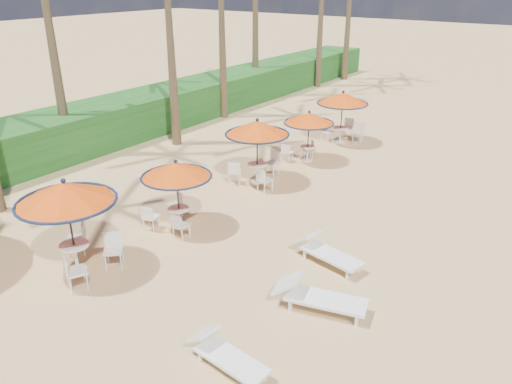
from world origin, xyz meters
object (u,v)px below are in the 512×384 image
station_0 (69,204)px  lounger_far (326,251)px  station_4 (343,104)px  station_1 (175,178)px  station_2 (257,136)px  lounger_mid (316,296)px  lounger_near (224,354)px  station_3 (308,123)px

station_0 → lounger_far: size_ratio=1.23×
station_4 → lounger_far: size_ratio=1.14×
station_1 → lounger_far: 4.92m
station_2 → lounger_far: 6.16m
station_1 → lounger_mid: size_ratio=0.97×
station_0 → lounger_mid: 6.50m
station_2 → lounger_far: bearing=-36.1°
lounger_near → lounger_mid: (0.55, 2.69, 0.06)m
station_3 → station_4: size_ratio=0.89×
station_0 → station_3: bearing=87.1°
station_0 → station_3: size_ratio=1.21×
lounger_near → station_3: bearing=117.8°
lounger_near → lounger_far: 4.66m
station_0 → station_3: 10.80m
station_1 → station_2: 4.41m
station_4 → lounger_mid: bearing=-65.3°
station_1 → station_4: size_ratio=0.92×
station_0 → station_1: (0.42, 3.28, -0.28)m
station_3 → lounger_mid: bearing=-57.9°
station_1 → lounger_near: station_1 is taller
station_4 → lounger_far: 10.88m
station_2 → lounger_mid: (5.67, -5.48, -1.44)m
station_2 → lounger_near: size_ratio=1.30×
lounger_mid → lounger_far: bearing=98.0°
lounger_near → lounger_far: lounger_far is taller
station_0 → station_4: size_ratio=1.08×
lounger_far → station_3: bearing=134.7°
station_1 → lounger_far: size_ratio=1.05×
station_1 → station_4: station_4 is taller
station_0 → lounger_mid: (5.92, 2.20, -1.55)m
station_0 → lounger_mid: bearing=20.4°
lounger_far → lounger_near: bearing=-76.2°
station_0 → station_4: station_0 is taller
lounger_near → lounger_mid: size_ratio=0.83×
station_4 → lounger_near: 15.29m
station_2 → station_0: bearing=-91.9°
station_1 → lounger_near: 6.37m
lounger_far → station_2: bearing=154.2°
station_1 → lounger_mid: (5.50, -1.08, -1.26)m
station_0 → lounger_near: (5.37, -0.49, -1.60)m
station_2 → station_4: (0.27, 6.25, -0.03)m
station_2 → station_3: 3.12m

